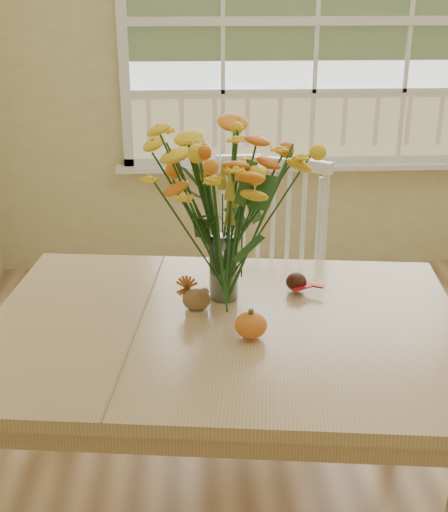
{
  "coord_description": "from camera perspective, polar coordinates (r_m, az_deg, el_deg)",
  "views": [
    {
      "loc": [
        -0.74,
        -1.94,
        1.81
      ],
      "look_at": [
        -0.65,
        -0.03,
        1.02
      ],
      "focal_mm": 48.0,
      "sensor_mm": 36.0,
      "label": 1
    }
  ],
  "objects": [
    {
      "name": "flower_vase",
      "position": [
        2.19,
        -0.03,
        4.1
      ],
      "size": [
        0.45,
        0.45,
        0.53
      ],
      "color": "white",
      "rests_on": "dining_table"
    },
    {
      "name": "dining_table",
      "position": [
        2.19,
        0.03,
        -7.75
      ],
      "size": [
        1.59,
        1.22,
        0.8
      ],
      "rotation": [
        0.0,
        0.0,
        -0.11
      ],
      "color": "tan",
      "rests_on": "floor"
    },
    {
      "name": "window",
      "position": [
        4.23,
        7.79,
        18.59
      ],
      "size": [
        2.42,
        0.12,
        1.74
      ],
      "color": "silver",
      "rests_on": "wall_back"
    },
    {
      "name": "floor",
      "position": [
        2.76,
        14.43,
        -19.48
      ],
      "size": [
        4.0,
        4.5,
        0.01
      ],
      "primitive_type": "cube",
      "color": "#906945",
      "rests_on": "ground"
    },
    {
      "name": "turkey_figurine",
      "position": [
        2.2,
        -2.32,
        -3.66
      ],
      "size": [
        0.1,
        0.08,
        0.11
      ],
      "rotation": [
        0.0,
        0.0,
        -0.18
      ],
      "color": "#CCB78C",
      "rests_on": "dining_table"
    },
    {
      "name": "windsor_chair",
      "position": [
        2.99,
        3.59,
        -1.53
      ],
      "size": [
        0.61,
        0.6,
        1.06
      ],
      "rotation": [
        0.0,
        0.0,
        -0.31
      ],
      "color": "white",
      "rests_on": "floor"
    },
    {
      "name": "wall_back",
      "position": [
        4.28,
        7.57,
        16.21
      ],
      "size": [
        4.0,
        0.02,
        2.7
      ],
      "primitive_type": "cube",
      "color": "#C6B87F",
      "rests_on": "floor"
    },
    {
      "name": "dark_gourd",
      "position": [
        2.36,
        6.04,
        -2.22
      ],
      "size": [
        0.13,
        0.08,
        0.06
      ],
      "color": "#38160F",
      "rests_on": "dining_table"
    },
    {
      "name": "pumpkin",
      "position": [
        2.05,
        2.24,
        -5.88
      ],
      "size": [
        0.1,
        0.1,
        0.08
      ],
      "primitive_type": "ellipsoid",
      "color": "orange",
      "rests_on": "dining_table"
    }
  ]
}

